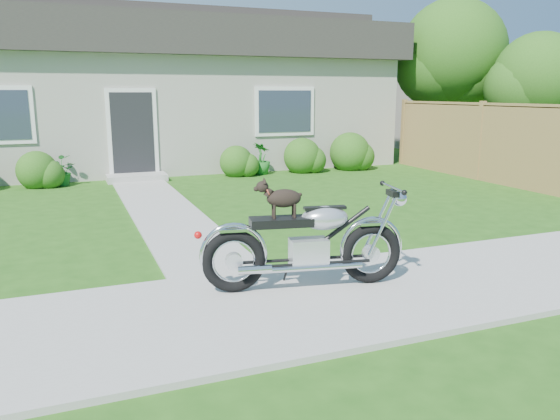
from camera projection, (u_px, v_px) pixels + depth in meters
The scene contains 11 objects.
ground at pixel (381, 290), 5.89m from camera, with size 80.00×80.00×0.00m, color #235114.
sidewalk at pixel (381, 289), 5.88m from camera, with size 24.00×2.20×0.04m, color #9E9B93.
walkway at pixel (162, 209), 9.89m from camera, with size 1.20×8.00×0.03m, color #9E9B93.
house at pixel (170, 90), 16.34m from camera, with size 12.60×7.03×4.50m.
fence at pixel (480, 141), 13.18m from camera, with size 0.12×6.62×1.90m.
tree_near at pixel (544, 82), 14.88m from camera, with size 2.50×2.42×3.72m.
tree_far at pixel (457, 57), 16.62m from camera, with size 3.19×3.19×4.90m.
shrub_row at pixel (211, 161), 13.64m from camera, with size 10.49×1.11×1.11m.
potted_plant_left at pixel (60, 171), 12.44m from camera, with size 0.61×0.53×0.68m, color #16561C.
potted_plant_right at pixel (261, 158), 14.18m from camera, with size 0.47×0.47×0.83m, color #1E6D20.
motorcycle_with_dog at pixel (308, 241), 5.77m from camera, with size 2.21×0.73×1.17m.
Camera 1 is at (-3.06, -4.78, 2.09)m, focal length 35.00 mm.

